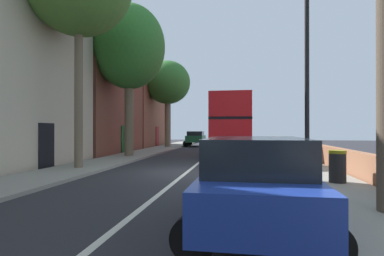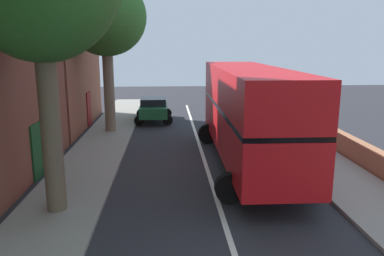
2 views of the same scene
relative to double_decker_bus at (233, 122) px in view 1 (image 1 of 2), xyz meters
name	(u,v)px [view 1 (image 1 of 2)]	position (x,y,z in m)	size (l,w,h in m)	color
ground_plane	(187,172)	(-1.70, -10.57, -2.35)	(84.00, 84.00, 0.00)	#28282D
road_centre_line	(187,172)	(-1.70, -10.57, -2.35)	(0.16, 54.00, 0.01)	silver
sidewalk_left	(79,169)	(-6.60, -10.57, -2.29)	(2.60, 60.00, 0.12)	gray
sidewalk_right	(308,173)	(3.20, -10.57, -2.29)	(2.60, 60.00, 0.12)	gray
boundary_wall_right	(349,163)	(4.75, -10.57, -1.85)	(0.36, 54.00, 1.00)	#9E6647
double_decker_bus	(233,122)	(0.00, 0.00, 0.00)	(3.64, 11.03, 4.06)	red
parked_car_blue_right_1	(255,179)	(0.80, -18.05, -1.41)	(2.44, 4.56, 1.67)	#1E389E
parked_car_green_left_2	(196,138)	(-4.20, 9.66, -1.43)	(2.47, 4.02, 1.61)	#1E6038
street_tree_left_0	(129,48)	(-6.62, -4.12, 4.78)	(4.66, 4.66, 9.84)	brown
street_tree_left_2	(168,83)	(-6.57, 6.61, 4.02)	(4.43, 4.43, 8.47)	#7A6B56
lamppost_right	(307,66)	(2.60, -13.39, 1.45)	(0.32, 0.32, 6.31)	black
litter_bin_right	(337,166)	(3.60, -13.03, -1.72)	(0.55, 0.55, 1.02)	black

